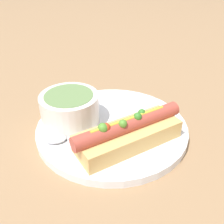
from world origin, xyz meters
TOP-DOWN VIEW (x-y plane):
  - ground_plane at (0.00, 0.00)m, footprint 4.00×4.00m
  - dinner_plate at (0.00, 0.00)m, footprint 0.26×0.26m
  - hot_dog at (-0.01, -0.06)m, footprint 0.19×0.09m
  - soup_bowl at (-0.05, 0.06)m, footprint 0.10×0.10m
  - spoon at (-0.08, 0.01)m, footprint 0.14×0.09m

SIDE VIEW (x-z plane):
  - ground_plane at x=0.00m, z-range 0.00..0.00m
  - dinner_plate at x=0.00m, z-range 0.00..0.01m
  - spoon at x=-0.08m, z-range 0.01..0.02m
  - hot_dog at x=-0.01m, z-range 0.01..0.06m
  - soup_bowl at x=-0.05m, z-range 0.02..0.07m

